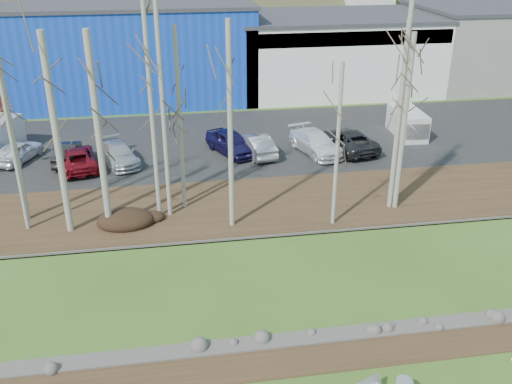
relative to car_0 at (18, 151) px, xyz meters
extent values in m
cube|color=#382616|center=(13.44, -21.18, -0.80)|extent=(80.00, 1.80, 0.03)
cube|color=#382616|center=(13.44, -8.78, -0.74)|extent=(80.00, 7.00, 0.15)
cube|color=black|center=(13.44, 1.72, -0.74)|extent=(80.00, 14.00, 0.14)
cube|color=#0D3BAA|center=(7.44, 15.72, 3.19)|extent=(20.00, 12.00, 8.00)
cube|color=#333338|center=(7.44, 15.72, 7.34)|extent=(20.40, 12.24, 0.30)
cube|color=silver|center=(25.44, 15.72, 2.44)|extent=(18.00, 12.00, 6.50)
cube|color=#333338|center=(25.44, 15.72, 5.84)|extent=(18.36, 12.24, 0.30)
cube|color=navy|center=(25.44, 9.82, 4.79)|extent=(17.64, 0.20, 1.20)
cube|color=gray|center=(41.44, 15.72, 2.69)|extent=(14.00, 12.00, 7.00)
cube|color=#333338|center=(41.44, 15.72, 6.34)|extent=(14.28, 12.24, 0.30)
ellipsoid|color=black|center=(7.23, -10.08, -0.38)|extent=(2.92, 2.06, 0.57)
cylinder|color=#A49D95|center=(2.14, -8.62, 3.92)|extent=(0.28, 0.28, 9.17)
cylinder|color=#A49D95|center=(2.37, -9.73, 4.97)|extent=(0.19, 0.19, 11.27)
cylinder|color=#A49D95|center=(4.52, -10.28, 4.23)|extent=(0.32, 0.32, 9.80)
cylinder|color=#A49D95|center=(8.95, -9.32, 4.86)|extent=(0.22, 0.22, 11.05)
cylinder|color=#A49D95|center=(12.59, -11.01, 4.43)|extent=(0.26, 0.26, 10.19)
cylinder|color=#A49D95|center=(10.31, -8.52, 4.16)|extent=(0.22, 0.22, 9.65)
cylinder|color=#A49D95|center=(17.72, -11.65, 3.47)|extent=(0.19, 0.19, 8.26)
cylinder|color=#A49D95|center=(21.59, -10.39, 3.98)|extent=(0.27, 0.27, 9.28)
cylinder|color=#A49D95|center=(21.31, -10.29, 4.25)|extent=(0.25, 0.25, 9.84)
cylinder|color=#A49D95|center=(21.50, -9.93, 4.82)|extent=(0.25, 0.25, 10.96)
cylinder|color=#A49D95|center=(6.43, -10.28, 4.23)|extent=(0.32, 0.32, 9.80)
cylinder|color=#A49D95|center=(9.50, -9.32, 4.86)|extent=(0.22, 0.22, 11.05)
imported|color=white|center=(0.00, 0.00, 0.00)|extent=(2.91, 4.27, 1.35)
imported|color=black|center=(3.15, -0.72, -0.01)|extent=(1.43, 4.05, 1.33)
imported|color=maroon|center=(3.89, -1.85, 0.00)|extent=(3.23, 5.22, 1.35)
imported|color=#ABB0B3|center=(6.44, -1.47, -0.02)|extent=(3.22, 4.87, 1.31)
imported|color=#191546|center=(13.79, -0.80, 0.10)|extent=(3.48, 4.90, 1.55)
imported|color=#A9A9AB|center=(15.43, -1.40, 0.03)|extent=(2.29, 4.48, 1.41)
imported|color=#27272A|center=(21.71, -1.52, 0.05)|extent=(3.47, 5.62, 1.45)
imported|color=white|center=(19.42, -1.65, 0.05)|extent=(3.27, 5.34, 1.44)
cube|color=white|center=(26.94, 0.85, 0.25)|extent=(1.99, 4.33, 1.86)
cube|color=black|center=(26.86, -0.83, 0.25)|extent=(1.72, 0.97, 1.15)
camera|label=1|loc=(9.63, -36.61, 13.05)|focal=40.00mm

